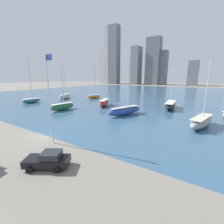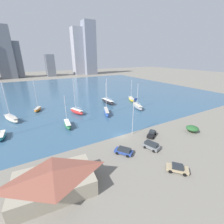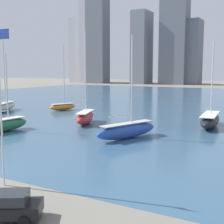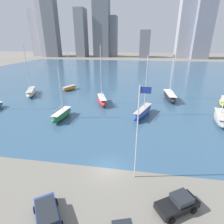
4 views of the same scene
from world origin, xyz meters
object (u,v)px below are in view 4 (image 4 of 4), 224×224
sailboat_red (102,100)px  sailboat_blue (143,112)px  sailboat_cream (31,92)px  sailboat_yellow (224,101)px  sailboat_orange (70,88)px  sailboat_gray (220,118)px  flag_pole (138,132)px  parked_pickup_black (178,203)px  sailboat_black (170,96)px  parked_wagon_blue (47,214)px  sailboat_green (62,115)px

sailboat_red → sailboat_blue: 12.76m
sailboat_cream → sailboat_yellow: bearing=-24.0°
sailboat_orange → sailboat_gray: bearing=-1.1°
sailboat_cream → sailboat_blue: 36.63m
sailboat_orange → sailboat_yellow: size_ratio=1.23×
sailboat_gray → flag_pole: bearing=-118.3°
flag_pole → sailboat_orange: 45.81m
sailboat_gray → parked_pickup_black: bearing=-105.1°
sailboat_yellow → sailboat_cream: bearing=-154.6°
parked_pickup_black → sailboat_black: bearing=141.7°
flag_pole → sailboat_red: bearing=110.6°
parked_wagon_blue → sailboat_red: bearing=57.3°
sailboat_green → parked_pickup_black: bearing=-37.7°
sailboat_orange → sailboat_green: bearing=-47.3°
sailboat_orange → sailboat_gray: size_ratio=1.21×
sailboat_red → sailboat_cream: bearing=148.4°
sailboat_yellow → sailboat_cream: size_ratio=0.77×
sailboat_red → sailboat_gray: size_ratio=1.28×
sailboat_cream → sailboat_blue: bearing=-42.9°
sailboat_orange → sailboat_cream: sailboat_cream is taller
flag_pole → sailboat_yellow: size_ratio=1.03×
flag_pole → sailboat_red: size_ratio=0.79×
sailboat_red → sailboat_gray: 27.89m
sailboat_red → parked_pickup_black: bearing=-84.7°
sailboat_orange → parked_pickup_black: size_ratio=3.02×
sailboat_orange → sailboat_red: size_ratio=0.95×
sailboat_cream → sailboat_gray: (50.77, -12.29, 0.03)m
sailboat_cream → parked_wagon_blue: bearing=-80.6°
flag_pole → sailboat_cream: (-33.72, 31.05, -5.37)m
parked_wagon_blue → sailboat_blue: bearing=35.4°
sailboat_orange → sailboat_black: sailboat_orange is taller
sailboat_green → sailboat_orange: bearing=112.9°
sailboat_cream → sailboat_green: bearing=-66.9°
flag_pole → parked_pickup_black: 8.15m
sailboat_orange → parked_wagon_blue: 48.46m
sailboat_black → parked_pickup_black: 37.19m
sailboat_yellow → sailboat_blue: size_ratio=0.87×
sailboat_yellow → parked_wagon_blue: (-30.96, -38.68, 0.01)m
sailboat_yellow → sailboat_blue: sailboat_blue is taller
sailboat_orange → sailboat_gray: sailboat_orange is taller
sailboat_orange → sailboat_yellow: bearing=16.2°
flag_pole → sailboat_black: 34.54m
flag_pole → sailboat_orange: bearing=121.8°
sailboat_red → sailboat_green: size_ratio=1.34×
sailboat_red → sailboat_yellow: (32.78, 5.40, -0.30)m
sailboat_orange → sailboat_blue: bearing=-12.6°
sailboat_green → sailboat_blue: 17.99m
sailboat_green → sailboat_cream: size_ratio=0.74×
parked_pickup_black → sailboat_cream: bearing=-164.1°
sailboat_red → sailboat_black: size_ratio=1.15×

